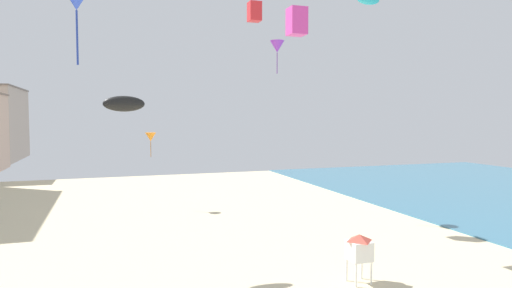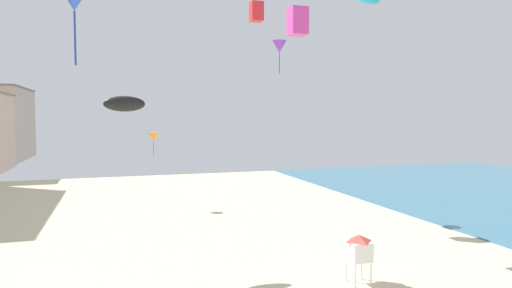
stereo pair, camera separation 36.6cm
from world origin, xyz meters
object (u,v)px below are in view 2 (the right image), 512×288
at_px(kite_magenta_box, 298,21).
at_px(kite_purple_delta, 279,47).
at_px(kite_black_parafoil, 124,104).
at_px(kite_red_box, 256,12).
at_px(kite_orange_delta, 153,137).
at_px(lifeguard_stand, 359,248).

distance_m(kite_magenta_box, kite_purple_delta, 9.85).
xyz_separation_m(kite_magenta_box, kite_black_parafoil, (-10.85, -0.64, -5.44)).
height_order(kite_black_parafoil, kite_red_box, kite_red_box).
xyz_separation_m(kite_orange_delta, kite_magenta_box, (7.87, -15.88, 8.04)).
distance_m(kite_magenta_box, kite_black_parafoil, 12.16).
height_order(kite_orange_delta, kite_purple_delta, kite_purple_delta).
distance_m(kite_orange_delta, kite_black_parafoil, 16.99).
relative_size(kite_magenta_box, kite_black_parafoil, 0.77).
bearing_deg(kite_black_parafoil, kite_purple_delta, 37.55).
distance_m(kite_orange_delta, kite_purple_delta, 14.47).
relative_size(lifeguard_stand, kite_red_box, 1.66).
distance_m(kite_magenta_box, kite_red_box, 8.05).
bearing_deg(kite_red_box, kite_orange_delta, 132.77).
bearing_deg(lifeguard_stand, kite_magenta_box, 88.77).
bearing_deg(kite_orange_delta, kite_magenta_box, -63.64).
bearing_deg(kite_red_box, kite_purple_delta, 34.31).
bearing_deg(kite_orange_delta, kite_red_box, -47.23).
height_order(lifeguard_stand, kite_orange_delta, kite_orange_delta).
xyz_separation_m(kite_magenta_box, kite_purple_delta, (2.40, 9.55, -0.05)).
distance_m(kite_red_box, kite_purple_delta, 4.05).
bearing_deg(kite_magenta_box, kite_black_parafoil, -176.62).
bearing_deg(kite_magenta_box, lifeguard_stand, -86.51).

